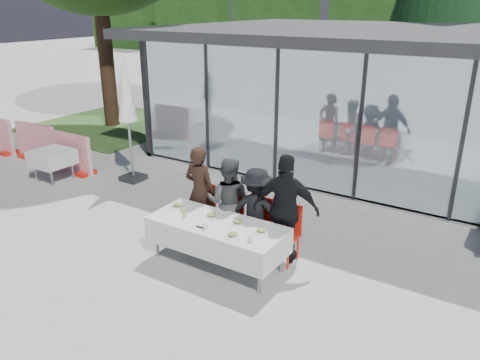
% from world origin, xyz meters
% --- Properties ---
extents(ground, '(90.00, 90.00, 0.00)m').
position_xyz_m(ground, '(0.00, 0.00, 0.00)').
color(ground, '#A2A099').
rests_on(ground, ground).
extents(pavilion, '(14.80, 8.80, 3.44)m').
position_xyz_m(pavilion, '(2.00, 8.16, 2.15)').
color(pavilion, gray).
rests_on(pavilion, ground).
extents(treeline, '(62.50, 2.00, 4.40)m').
position_xyz_m(treeline, '(-2.00, 28.00, 2.20)').
color(treeline, '#153210').
rests_on(treeline, ground).
extents(dining_table, '(2.26, 0.96, 0.75)m').
position_xyz_m(dining_table, '(0.03, 0.29, 0.54)').
color(dining_table, silver).
rests_on(dining_table, ground).
extents(diner_a, '(0.64, 0.64, 1.71)m').
position_xyz_m(diner_a, '(-0.83, 0.99, 0.85)').
color(diner_a, black).
rests_on(diner_a, ground).
extents(diner_chair_a, '(0.44, 0.44, 0.97)m').
position_xyz_m(diner_chair_a, '(-0.83, 1.04, 0.54)').
color(diner_chair_a, red).
rests_on(diner_chair_a, ground).
extents(diner_b, '(0.99, 0.99, 1.60)m').
position_xyz_m(diner_b, '(-0.22, 0.99, 0.80)').
color(diner_b, '#464646').
rests_on(diner_b, ground).
extents(diner_chair_b, '(0.44, 0.44, 0.97)m').
position_xyz_m(diner_chair_b, '(-0.22, 1.04, 0.54)').
color(diner_chair_b, red).
rests_on(diner_chair_b, ground).
extents(diner_c, '(1.16, 1.16, 1.52)m').
position_xyz_m(diner_c, '(0.35, 0.99, 0.76)').
color(diner_c, black).
rests_on(diner_c, ground).
extents(diner_chair_c, '(0.44, 0.44, 0.97)m').
position_xyz_m(diner_chair_c, '(0.35, 1.04, 0.54)').
color(diner_chair_c, red).
rests_on(diner_chair_c, ground).
extents(diner_d, '(1.33, 1.33, 1.85)m').
position_xyz_m(diner_d, '(0.90, 0.99, 0.92)').
color(diner_d, black).
rests_on(diner_d, ground).
extents(diner_chair_d, '(0.44, 0.44, 0.97)m').
position_xyz_m(diner_chair_d, '(0.90, 1.04, 0.54)').
color(diner_chair_d, red).
rests_on(diner_chair_d, ground).
extents(plate_a, '(0.24, 0.24, 0.07)m').
position_xyz_m(plate_a, '(-0.90, 0.43, 0.78)').
color(plate_a, silver).
rests_on(plate_a, dining_table).
extents(plate_b, '(0.24, 0.24, 0.07)m').
position_xyz_m(plate_b, '(-0.17, 0.42, 0.78)').
color(plate_b, silver).
rests_on(plate_b, dining_table).
extents(plate_c, '(0.24, 0.24, 0.07)m').
position_xyz_m(plate_c, '(0.33, 0.44, 0.78)').
color(plate_c, silver).
rests_on(plate_c, dining_table).
extents(plate_d, '(0.24, 0.24, 0.07)m').
position_xyz_m(plate_d, '(0.80, 0.38, 0.78)').
color(plate_d, silver).
rests_on(plate_d, dining_table).
extents(plate_extra, '(0.24, 0.24, 0.07)m').
position_xyz_m(plate_extra, '(0.51, 0.03, 0.78)').
color(plate_extra, silver).
rests_on(plate_extra, dining_table).
extents(juice_bottle, '(0.06, 0.06, 0.14)m').
position_xyz_m(juice_bottle, '(-0.56, 0.21, 0.82)').
color(juice_bottle, '#92AF49').
rests_on(juice_bottle, dining_table).
extents(drinking_glasses, '(0.86, 0.12, 0.10)m').
position_xyz_m(drinking_glasses, '(0.41, 0.03, 0.80)').
color(drinking_glasses, silver).
rests_on(drinking_glasses, dining_table).
extents(folded_eyeglasses, '(0.14, 0.03, 0.01)m').
position_xyz_m(folded_eyeglasses, '(-0.09, 0.00, 0.76)').
color(folded_eyeglasses, black).
rests_on(folded_eyeglasses, dining_table).
extents(spare_table_left, '(0.86, 0.86, 0.74)m').
position_xyz_m(spare_table_left, '(-5.58, 1.39, 0.55)').
color(spare_table_left, silver).
rests_on(spare_table_left, ground).
extents(market_umbrella, '(0.50, 0.50, 3.00)m').
position_xyz_m(market_umbrella, '(-3.94, 2.38, 2.02)').
color(market_umbrella, black).
rests_on(market_umbrella, ground).
extents(grass_patch, '(5.00, 5.00, 0.02)m').
position_xyz_m(grass_patch, '(-8.50, 6.00, 0.01)').
color(grass_patch, '#385926').
rests_on(grass_patch, ground).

